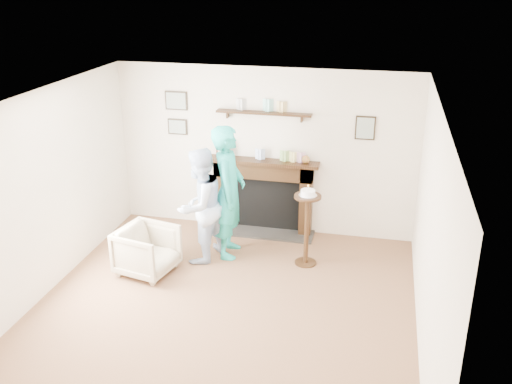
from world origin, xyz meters
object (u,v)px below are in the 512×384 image
at_px(woman, 230,253).
at_px(man, 202,259).
at_px(pedestal_table, 307,216).
at_px(armchair, 149,272).

bearing_deg(woman, man, 120.98).
xyz_separation_m(man, pedestal_table, (1.43, 0.19, 0.71)).
xyz_separation_m(armchair, pedestal_table, (2.02, 0.70, 0.71)).
bearing_deg(armchair, woman, -38.15).
distance_m(armchair, pedestal_table, 2.25).
height_order(man, woman, woman).
bearing_deg(pedestal_table, woman, 176.75).
xyz_separation_m(armchair, woman, (0.92, 0.77, 0.00)).
distance_m(armchair, woman, 1.20).
height_order(armchair, pedestal_table, pedestal_table).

